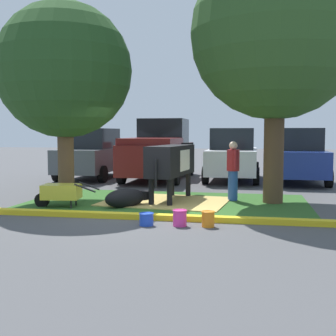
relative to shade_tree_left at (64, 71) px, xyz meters
The scene contains 17 objects.
ground_plane 4.52m from the shade_tree_left, 31.43° to the right, with size 80.00×80.00×0.00m, color #4C4C4F.
grass_island 4.47m from the shade_tree_left, ahead, with size 7.38×4.12×0.02m, color #2D5B23.
curb_yellow 4.92m from the shade_tree_left, 37.54° to the right, with size 8.58×0.24×0.12m, color yellow.
hay_bedding 4.45m from the shade_tree_left, ahead, with size 3.20×2.40×0.04m, color tan.
shade_tree_left is the anchor object (origin of this frame).
shade_tree_right 5.65m from the shade_tree_left, ahead, with size 4.41×4.41×6.60m.
cow_holstein 3.78m from the shade_tree_left, ahead, with size 0.99×3.13×1.56m.
calf_lying 3.88m from the shade_tree_left, 22.18° to the right, with size 1.13×1.17×0.48m.
person_handler 5.27m from the shade_tree_left, ahead, with size 0.34×0.51×1.63m.
wheelbarrow 3.33m from the shade_tree_left, 73.45° to the right, with size 1.62×0.71×0.63m.
bucket_blue 5.23m from the shade_tree_left, 43.17° to the right, with size 0.31×0.31×0.26m.
bucket_pink 5.58m from the shade_tree_left, 36.61° to the right, with size 0.30×0.30×0.33m.
bucket_orange 5.95m from the shade_tree_left, 32.43° to the right, with size 0.28×0.28×0.31m.
sedan_red 6.33m from the shade_tree_left, 103.10° to the left, with size 2.06×4.42×2.02m.
pickup_truck_maroon 6.41m from the shade_tree_left, 76.32° to the left, with size 2.26×5.42×2.42m.
hatchback_white 7.72m from the shade_tree_left, 54.00° to the left, with size 2.06×4.42×2.02m.
sedan_blue 9.14m from the shade_tree_left, 40.37° to the left, with size 2.06×4.42×2.02m.
Camera 1 is at (2.52, -9.66, 1.87)m, focal length 46.56 mm.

